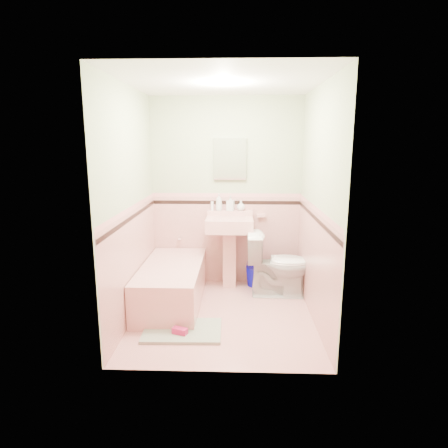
{
  "coord_description": "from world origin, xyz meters",
  "views": [
    {
      "loc": [
        0.15,
        -4.04,
        1.91
      ],
      "look_at": [
        0.0,
        0.25,
        1.0
      ],
      "focal_mm": 30.88,
      "sensor_mm": 36.0,
      "label": 1
    }
  ],
  "objects_px": {
    "soap_bottle_left": "(219,202)",
    "toilet": "(279,264)",
    "soap_bottle_mid": "(230,203)",
    "soap_bottle_right": "(241,206)",
    "shoe": "(180,331)",
    "bathtub": "(172,285)",
    "medicine_cabinet": "(230,159)",
    "sink": "(229,253)",
    "bucket": "(256,276)"
  },
  "relations": [
    {
      "from": "soap_bottle_mid",
      "to": "soap_bottle_right",
      "type": "relative_size",
      "value": 1.48
    },
    {
      "from": "sink",
      "to": "shoe",
      "type": "distance_m",
      "value": 1.5
    },
    {
      "from": "bathtub",
      "to": "sink",
      "type": "relative_size",
      "value": 1.57
    },
    {
      "from": "shoe",
      "to": "soap_bottle_right",
      "type": "bearing_deg",
      "value": 87.88
    },
    {
      "from": "soap_bottle_right",
      "to": "sink",
      "type": "bearing_deg",
      "value": -129.44
    },
    {
      "from": "bathtub",
      "to": "bucket",
      "type": "xyz_separation_m",
      "value": [
        1.03,
        0.61,
        -0.09
      ]
    },
    {
      "from": "soap_bottle_mid",
      "to": "soap_bottle_right",
      "type": "distance_m",
      "value": 0.14
    },
    {
      "from": "soap_bottle_left",
      "to": "soap_bottle_mid",
      "type": "relative_size",
      "value": 1.13
    },
    {
      "from": "soap_bottle_mid",
      "to": "sink",
      "type": "bearing_deg",
      "value": -92.36
    },
    {
      "from": "shoe",
      "to": "sink",
      "type": "bearing_deg",
      "value": 90.7
    },
    {
      "from": "bathtub",
      "to": "shoe",
      "type": "relative_size",
      "value": 9.97
    },
    {
      "from": "soap_bottle_right",
      "to": "toilet",
      "type": "bearing_deg",
      "value": -40.61
    },
    {
      "from": "soap_bottle_left",
      "to": "soap_bottle_mid",
      "type": "xyz_separation_m",
      "value": [
        0.15,
        0.0,
        -0.01
      ]
    },
    {
      "from": "bathtub",
      "to": "soap_bottle_mid",
      "type": "height_order",
      "value": "soap_bottle_mid"
    },
    {
      "from": "soap_bottle_left",
      "to": "soap_bottle_right",
      "type": "bearing_deg",
      "value": 0.0
    },
    {
      "from": "soap_bottle_left",
      "to": "bucket",
      "type": "distance_m",
      "value": 1.12
    },
    {
      "from": "bucket",
      "to": "soap_bottle_left",
      "type": "bearing_deg",
      "value": 169.09
    },
    {
      "from": "bathtub",
      "to": "soap_bottle_left",
      "type": "bearing_deg",
      "value": 53.01
    },
    {
      "from": "medicine_cabinet",
      "to": "soap_bottle_left",
      "type": "relative_size",
      "value": 2.38
    },
    {
      "from": "soap_bottle_mid",
      "to": "soap_bottle_right",
      "type": "xyz_separation_m",
      "value": [
        0.14,
        0.0,
        -0.03
      ]
    },
    {
      "from": "bathtub",
      "to": "bucket",
      "type": "bearing_deg",
      "value": 30.67
    },
    {
      "from": "soap_bottle_left",
      "to": "sink",
      "type": "bearing_deg",
      "value": -51.11
    },
    {
      "from": "bathtub",
      "to": "sink",
      "type": "distance_m",
      "value": 0.9
    },
    {
      "from": "soap_bottle_right",
      "to": "bathtub",
      "type": "bearing_deg",
      "value": -139.39
    },
    {
      "from": "medicine_cabinet",
      "to": "sink",
      "type": "bearing_deg",
      "value": -90.0
    },
    {
      "from": "soap_bottle_right",
      "to": "toilet",
      "type": "distance_m",
      "value": 0.93
    },
    {
      "from": "soap_bottle_left",
      "to": "toilet",
      "type": "relative_size",
      "value": 0.28
    },
    {
      "from": "bathtub",
      "to": "soap_bottle_left",
      "type": "height_order",
      "value": "soap_bottle_left"
    },
    {
      "from": "soap_bottle_right",
      "to": "bucket",
      "type": "distance_m",
      "value": 0.98
    },
    {
      "from": "soap_bottle_right",
      "to": "shoe",
      "type": "height_order",
      "value": "soap_bottle_right"
    },
    {
      "from": "soap_bottle_right",
      "to": "bucket",
      "type": "height_order",
      "value": "soap_bottle_right"
    },
    {
      "from": "sink",
      "to": "medicine_cabinet",
      "type": "relative_size",
      "value": 1.78
    },
    {
      "from": "bathtub",
      "to": "soap_bottle_right",
      "type": "height_order",
      "value": "soap_bottle_right"
    },
    {
      "from": "bucket",
      "to": "medicine_cabinet",
      "type": "bearing_deg",
      "value": 160.39
    },
    {
      "from": "medicine_cabinet",
      "to": "soap_bottle_mid",
      "type": "xyz_separation_m",
      "value": [
        0.01,
        -0.03,
        -0.58
      ]
    },
    {
      "from": "soap_bottle_left",
      "to": "bucket",
      "type": "relative_size",
      "value": 0.85
    },
    {
      "from": "sink",
      "to": "shoe",
      "type": "relative_size",
      "value": 6.34
    },
    {
      "from": "bathtub",
      "to": "toilet",
      "type": "height_order",
      "value": "toilet"
    },
    {
      "from": "medicine_cabinet",
      "to": "shoe",
      "type": "xyz_separation_m",
      "value": [
        -0.47,
        -1.58,
        -1.64
      ]
    },
    {
      "from": "sink",
      "to": "medicine_cabinet",
      "type": "bearing_deg",
      "value": 90.0
    },
    {
      "from": "shoe",
      "to": "bucket",
      "type": "bearing_deg",
      "value": 80.03
    },
    {
      "from": "shoe",
      "to": "bathtub",
      "type": "bearing_deg",
      "value": 123.85
    },
    {
      "from": "toilet",
      "to": "soap_bottle_left",
      "type": "bearing_deg",
      "value": 63.28
    },
    {
      "from": "bucket",
      "to": "shoe",
      "type": "height_order",
      "value": "bucket"
    },
    {
      "from": "soap_bottle_mid",
      "to": "medicine_cabinet",
      "type": "bearing_deg",
      "value": 103.9
    },
    {
      "from": "bucket",
      "to": "soap_bottle_right",
      "type": "bearing_deg",
      "value": 154.99
    },
    {
      "from": "soap_bottle_mid",
      "to": "bucket",
      "type": "bearing_deg",
      "value": -15.51
    },
    {
      "from": "soap_bottle_mid",
      "to": "soap_bottle_right",
      "type": "bearing_deg",
      "value": 0.0
    },
    {
      "from": "soap_bottle_left",
      "to": "bucket",
      "type": "xyz_separation_m",
      "value": [
        0.5,
        -0.1,
        -1.0
      ]
    },
    {
      "from": "bathtub",
      "to": "shoe",
      "type": "bearing_deg",
      "value": -75.68
    }
  ]
}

